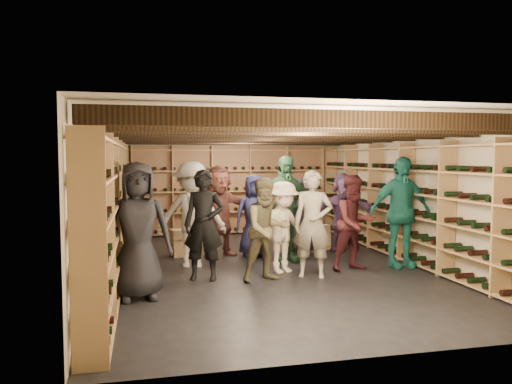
{
  "coord_description": "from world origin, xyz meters",
  "views": [
    {
      "loc": [
        -2.1,
        -8.21,
        1.88
      ],
      "look_at": [
        -0.19,
        0.2,
        1.28
      ],
      "focal_mm": 35.0,
      "sensor_mm": 36.0,
      "label": 1
    }
  ],
  "objects_px": {
    "person_2": "(267,230)",
    "person_5": "(219,211)",
    "person_9": "(192,215)",
    "person_4": "(400,212)",
    "person_7": "(313,224)",
    "crate_stack_right": "(316,237)",
    "person_1": "(204,225)",
    "person_3": "(283,227)",
    "person_6": "(254,216)",
    "person_12": "(301,216)",
    "crate_stack_left": "(185,242)",
    "person_10": "(284,209)",
    "person_8": "(355,223)",
    "person_11": "(344,212)",
    "person_0": "(138,231)",
    "crate_loose": "(286,247)"
  },
  "relations": [
    {
      "from": "person_2",
      "to": "person_5",
      "type": "bearing_deg",
      "value": 89.09
    },
    {
      "from": "person_9",
      "to": "person_4",
      "type": "bearing_deg",
      "value": -6.8
    },
    {
      "from": "person_4",
      "to": "person_7",
      "type": "distance_m",
      "value": 1.74
    },
    {
      "from": "crate_stack_right",
      "to": "person_1",
      "type": "height_order",
      "value": "person_1"
    },
    {
      "from": "person_3",
      "to": "person_6",
      "type": "xyz_separation_m",
      "value": [
        -0.17,
        1.38,
        0.04
      ]
    },
    {
      "from": "person_1",
      "to": "person_7",
      "type": "xyz_separation_m",
      "value": [
        1.68,
        -0.2,
        -0.01
      ]
    },
    {
      "from": "crate_stack_right",
      "to": "person_12",
      "type": "xyz_separation_m",
      "value": [
        -0.46,
        -0.39,
        0.49
      ]
    },
    {
      "from": "person_4",
      "to": "person_5",
      "type": "xyz_separation_m",
      "value": [
        -2.89,
        1.6,
        -0.08
      ]
    },
    {
      "from": "person_5",
      "to": "person_2",
      "type": "bearing_deg",
      "value": -92.05
    },
    {
      "from": "crate_stack_left",
      "to": "person_2",
      "type": "relative_size",
      "value": 0.35
    },
    {
      "from": "crate_stack_left",
      "to": "person_10",
      "type": "xyz_separation_m",
      "value": [
        1.69,
        -0.99,
        0.7
      ]
    },
    {
      "from": "person_6",
      "to": "person_1",
      "type": "bearing_deg",
      "value": -128.58
    },
    {
      "from": "person_1",
      "to": "crate_stack_left",
      "type": "bearing_deg",
      "value": 112.4
    },
    {
      "from": "person_1",
      "to": "person_12",
      "type": "bearing_deg",
      "value": 56.07
    },
    {
      "from": "person_10",
      "to": "person_9",
      "type": "bearing_deg",
      "value": 172.9
    },
    {
      "from": "person_3",
      "to": "person_7",
      "type": "height_order",
      "value": "person_7"
    },
    {
      "from": "person_10",
      "to": "person_12",
      "type": "relative_size",
      "value": 1.29
    },
    {
      "from": "person_6",
      "to": "person_7",
      "type": "height_order",
      "value": "person_7"
    },
    {
      "from": "person_6",
      "to": "person_8",
      "type": "bearing_deg",
      "value": -49.9
    },
    {
      "from": "crate_stack_right",
      "to": "person_10",
      "type": "relative_size",
      "value": 0.3
    },
    {
      "from": "crate_stack_right",
      "to": "person_4",
      "type": "relative_size",
      "value": 0.31
    },
    {
      "from": "crate_stack_left",
      "to": "person_11",
      "type": "bearing_deg",
      "value": -3.02
    },
    {
      "from": "person_2",
      "to": "person_10",
      "type": "distance_m",
      "value": 1.42
    },
    {
      "from": "person_10",
      "to": "person_4",
      "type": "bearing_deg",
      "value": -32.55
    },
    {
      "from": "person_0",
      "to": "person_9",
      "type": "bearing_deg",
      "value": 57.74
    },
    {
      "from": "person_7",
      "to": "person_4",
      "type": "bearing_deg",
      "value": 34.85
    },
    {
      "from": "crate_loose",
      "to": "person_10",
      "type": "relative_size",
      "value": 0.26
    },
    {
      "from": "person_10",
      "to": "person_11",
      "type": "distance_m",
      "value": 1.7
    },
    {
      "from": "person_4",
      "to": "person_8",
      "type": "xyz_separation_m",
      "value": [
        -0.86,
        -0.06,
        -0.15
      ]
    },
    {
      "from": "person_12",
      "to": "person_11",
      "type": "bearing_deg",
      "value": 24.9
    },
    {
      "from": "crate_loose",
      "to": "person_2",
      "type": "xyz_separation_m",
      "value": [
        -0.96,
        -2.24,
        0.7
      ]
    },
    {
      "from": "crate_stack_right",
      "to": "person_3",
      "type": "relative_size",
      "value": 0.39
    },
    {
      "from": "crate_stack_left",
      "to": "person_2",
      "type": "height_order",
      "value": "person_2"
    },
    {
      "from": "crate_loose",
      "to": "person_3",
      "type": "distance_m",
      "value": 1.96
    },
    {
      "from": "crate_stack_right",
      "to": "person_3",
      "type": "height_order",
      "value": "person_3"
    },
    {
      "from": "crate_loose",
      "to": "crate_stack_left",
      "type": "bearing_deg",
      "value": 180.0
    },
    {
      "from": "person_2",
      "to": "person_10",
      "type": "xyz_separation_m",
      "value": [
        0.64,
        1.26,
        0.17
      ]
    },
    {
      "from": "person_7",
      "to": "person_12",
      "type": "bearing_deg",
      "value": 100.76
    },
    {
      "from": "person_5",
      "to": "person_0",
      "type": "bearing_deg",
      "value": -133.44
    },
    {
      "from": "person_10",
      "to": "person_11",
      "type": "bearing_deg",
      "value": 20.57
    },
    {
      "from": "person_1",
      "to": "person_4",
      "type": "bearing_deg",
      "value": 21.3
    },
    {
      "from": "person_1",
      "to": "person_3",
      "type": "bearing_deg",
      "value": 27.62
    },
    {
      "from": "person_11",
      "to": "crate_stack_left",
      "type": "bearing_deg",
      "value": -179.5
    },
    {
      "from": "crate_stack_right",
      "to": "person_0",
      "type": "height_order",
      "value": "person_0"
    },
    {
      "from": "crate_stack_right",
      "to": "person_9",
      "type": "distance_m",
      "value": 2.88
    },
    {
      "from": "person_2",
      "to": "person_0",
      "type": "bearing_deg",
      "value": -176.2
    },
    {
      "from": "crate_stack_left",
      "to": "crate_stack_right",
      "type": "xyz_separation_m",
      "value": [
        2.65,
        0.0,
        0.0
      ]
    },
    {
      "from": "person_6",
      "to": "person_8",
      "type": "relative_size",
      "value": 0.98
    },
    {
      "from": "person_7",
      "to": "person_10",
      "type": "distance_m",
      "value": 1.2
    },
    {
      "from": "crate_stack_right",
      "to": "person_2",
      "type": "height_order",
      "value": "person_2"
    }
  ]
}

